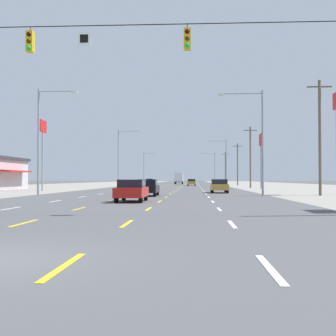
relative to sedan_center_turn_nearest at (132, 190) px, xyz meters
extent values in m
plane|color=#4C4C4F|center=(0.07, 44.18, -0.76)|extent=(572.00, 572.00, 0.00)
cube|color=gray|center=(-24.68, 44.18, -0.75)|extent=(28.00, 440.00, 0.01)
cube|color=gray|center=(24.82, 44.18, -0.75)|extent=(28.00, 440.00, 0.01)
cube|color=white|center=(-5.18, -7.32, -0.75)|extent=(0.14, 2.60, 0.01)
cube|color=white|center=(-5.18, 0.18, -0.75)|extent=(0.14, 2.60, 0.01)
cube|color=white|center=(-5.18, 7.68, -0.75)|extent=(0.14, 2.60, 0.01)
cube|color=white|center=(-5.18, 15.18, -0.75)|extent=(0.14, 2.60, 0.01)
cube|color=white|center=(-5.18, 22.68, -0.75)|extent=(0.14, 2.60, 0.01)
cube|color=white|center=(-5.18, 30.18, -0.75)|extent=(0.14, 2.60, 0.01)
cube|color=white|center=(-5.18, 37.68, -0.75)|extent=(0.14, 2.60, 0.01)
cube|color=white|center=(-5.18, 45.18, -0.75)|extent=(0.14, 2.60, 0.01)
cube|color=white|center=(-5.18, 52.68, -0.75)|extent=(0.14, 2.60, 0.01)
cube|color=white|center=(-5.18, 60.18, -0.75)|extent=(0.14, 2.60, 0.01)
cube|color=white|center=(-5.18, 67.68, -0.75)|extent=(0.14, 2.60, 0.01)
cube|color=white|center=(-5.18, 75.18, -0.75)|extent=(0.14, 2.60, 0.01)
cube|color=white|center=(-5.18, 82.68, -0.75)|extent=(0.14, 2.60, 0.01)
cube|color=white|center=(-5.18, 90.18, -0.75)|extent=(0.14, 2.60, 0.01)
cube|color=white|center=(-5.18, 97.68, -0.75)|extent=(0.14, 2.60, 0.01)
cube|color=white|center=(-5.18, 105.18, -0.75)|extent=(0.14, 2.60, 0.01)
cube|color=white|center=(-5.18, 112.68, -0.75)|extent=(0.14, 2.60, 0.01)
cube|color=white|center=(-5.18, 120.18, -0.75)|extent=(0.14, 2.60, 0.01)
cube|color=white|center=(-5.18, 127.68, -0.75)|extent=(0.14, 2.60, 0.01)
cube|color=white|center=(-5.18, 135.18, -0.75)|extent=(0.14, 2.60, 0.01)
cube|color=white|center=(-5.18, 142.68, -0.75)|extent=(0.14, 2.60, 0.01)
cube|color=white|center=(-5.18, 150.18, -0.75)|extent=(0.14, 2.60, 0.01)
cube|color=white|center=(-5.18, 157.68, -0.75)|extent=(0.14, 2.60, 0.01)
cube|color=white|center=(-5.18, 165.18, -0.75)|extent=(0.14, 2.60, 0.01)
cube|color=white|center=(-5.18, 172.68, -0.75)|extent=(0.14, 2.60, 0.01)
cube|color=white|center=(-5.18, 180.18, -0.75)|extent=(0.14, 2.60, 0.01)
cube|color=white|center=(-5.18, 187.68, -0.75)|extent=(0.14, 2.60, 0.01)
cube|color=white|center=(-5.18, 195.18, -0.75)|extent=(0.14, 2.60, 0.01)
cube|color=yellow|center=(-1.68, -14.82, -0.75)|extent=(0.14, 2.60, 0.01)
cube|color=yellow|center=(-1.68, -7.32, -0.75)|extent=(0.14, 2.60, 0.01)
cube|color=yellow|center=(-1.68, 0.18, -0.75)|extent=(0.14, 2.60, 0.01)
cube|color=yellow|center=(-1.68, 7.68, -0.75)|extent=(0.14, 2.60, 0.01)
cube|color=yellow|center=(-1.68, 15.18, -0.75)|extent=(0.14, 2.60, 0.01)
cube|color=yellow|center=(-1.68, 22.68, -0.75)|extent=(0.14, 2.60, 0.01)
cube|color=yellow|center=(-1.68, 30.18, -0.75)|extent=(0.14, 2.60, 0.01)
cube|color=yellow|center=(-1.68, 37.68, -0.75)|extent=(0.14, 2.60, 0.01)
cube|color=yellow|center=(-1.68, 45.18, -0.75)|extent=(0.14, 2.60, 0.01)
cube|color=yellow|center=(-1.68, 52.68, -0.75)|extent=(0.14, 2.60, 0.01)
cube|color=yellow|center=(-1.68, 60.18, -0.75)|extent=(0.14, 2.60, 0.01)
cube|color=yellow|center=(-1.68, 67.68, -0.75)|extent=(0.14, 2.60, 0.01)
cube|color=yellow|center=(-1.68, 75.18, -0.75)|extent=(0.14, 2.60, 0.01)
cube|color=yellow|center=(-1.68, 82.68, -0.75)|extent=(0.14, 2.60, 0.01)
cube|color=yellow|center=(-1.68, 90.18, -0.75)|extent=(0.14, 2.60, 0.01)
cube|color=yellow|center=(-1.68, 97.68, -0.75)|extent=(0.14, 2.60, 0.01)
cube|color=yellow|center=(-1.68, 105.18, -0.75)|extent=(0.14, 2.60, 0.01)
cube|color=yellow|center=(-1.68, 112.68, -0.75)|extent=(0.14, 2.60, 0.01)
cube|color=yellow|center=(-1.68, 120.18, -0.75)|extent=(0.14, 2.60, 0.01)
cube|color=yellow|center=(-1.68, 127.68, -0.75)|extent=(0.14, 2.60, 0.01)
cube|color=yellow|center=(-1.68, 135.18, -0.75)|extent=(0.14, 2.60, 0.01)
cube|color=yellow|center=(-1.68, 142.68, -0.75)|extent=(0.14, 2.60, 0.01)
cube|color=yellow|center=(-1.68, 150.18, -0.75)|extent=(0.14, 2.60, 0.01)
cube|color=yellow|center=(-1.68, 157.68, -0.75)|extent=(0.14, 2.60, 0.01)
cube|color=yellow|center=(-1.68, 165.18, -0.75)|extent=(0.14, 2.60, 0.01)
cube|color=yellow|center=(-1.68, 172.68, -0.75)|extent=(0.14, 2.60, 0.01)
cube|color=yellow|center=(-1.68, 180.18, -0.75)|extent=(0.14, 2.60, 0.01)
cube|color=yellow|center=(-1.68, 187.68, -0.75)|extent=(0.14, 2.60, 0.01)
cube|color=yellow|center=(-1.68, 195.18, -0.75)|extent=(0.14, 2.60, 0.01)
cube|color=yellow|center=(1.82, -22.32, -0.75)|extent=(0.14, 2.60, 0.01)
cube|color=yellow|center=(1.82, -14.82, -0.75)|extent=(0.14, 2.60, 0.01)
cube|color=yellow|center=(1.82, -7.32, -0.75)|extent=(0.14, 2.60, 0.01)
cube|color=yellow|center=(1.82, 0.18, -0.75)|extent=(0.14, 2.60, 0.01)
cube|color=yellow|center=(1.82, 7.68, -0.75)|extent=(0.14, 2.60, 0.01)
cube|color=yellow|center=(1.82, 15.18, -0.75)|extent=(0.14, 2.60, 0.01)
cube|color=yellow|center=(1.82, 22.68, -0.75)|extent=(0.14, 2.60, 0.01)
cube|color=yellow|center=(1.82, 30.18, -0.75)|extent=(0.14, 2.60, 0.01)
cube|color=yellow|center=(1.82, 37.68, -0.75)|extent=(0.14, 2.60, 0.01)
cube|color=yellow|center=(1.82, 45.18, -0.75)|extent=(0.14, 2.60, 0.01)
cube|color=yellow|center=(1.82, 52.68, -0.75)|extent=(0.14, 2.60, 0.01)
cube|color=yellow|center=(1.82, 60.18, -0.75)|extent=(0.14, 2.60, 0.01)
cube|color=yellow|center=(1.82, 67.68, -0.75)|extent=(0.14, 2.60, 0.01)
cube|color=yellow|center=(1.82, 75.18, -0.75)|extent=(0.14, 2.60, 0.01)
cube|color=yellow|center=(1.82, 82.68, -0.75)|extent=(0.14, 2.60, 0.01)
cube|color=yellow|center=(1.82, 90.18, -0.75)|extent=(0.14, 2.60, 0.01)
cube|color=yellow|center=(1.82, 97.68, -0.75)|extent=(0.14, 2.60, 0.01)
cube|color=yellow|center=(1.82, 105.18, -0.75)|extent=(0.14, 2.60, 0.01)
cube|color=yellow|center=(1.82, 112.68, -0.75)|extent=(0.14, 2.60, 0.01)
cube|color=yellow|center=(1.82, 120.18, -0.75)|extent=(0.14, 2.60, 0.01)
cube|color=yellow|center=(1.82, 127.68, -0.75)|extent=(0.14, 2.60, 0.01)
cube|color=yellow|center=(1.82, 135.18, -0.75)|extent=(0.14, 2.60, 0.01)
cube|color=yellow|center=(1.82, 142.68, -0.75)|extent=(0.14, 2.60, 0.01)
cube|color=yellow|center=(1.82, 150.18, -0.75)|extent=(0.14, 2.60, 0.01)
cube|color=yellow|center=(1.82, 157.68, -0.75)|extent=(0.14, 2.60, 0.01)
cube|color=yellow|center=(1.82, 165.18, -0.75)|extent=(0.14, 2.60, 0.01)
cube|color=yellow|center=(1.82, 172.68, -0.75)|extent=(0.14, 2.60, 0.01)
cube|color=yellow|center=(1.82, 180.18, -0.75)|extent=(0.14, 2.60, 0.01)
cube|color=yellow|center=(1.82, 187.68, -0.75)|extent=(0.14, 2.60, 0.01)
cube|color=yellow|center=(1.82, 195.18, -0.75)|extent=(0.14, 2.60, 0.01)
cube|color=white|center=(5.32, -22.32, -0.75)|extent=(0.14, 2.60, 0.01)
cube|color=white|center=(5.32, -14.82, -0.75)|extent=(0.14, 2.60, 0.01)
cube|color=white|center=(5.32, -7.32, -0.75)|extent=(0.14, 2.60, 0.01)
cube|color=white|center=(5.32, 0.18, -0.75)|extent=(0.14, 2.60, 0.01)
cube|color=white|center=(5.32, 7.68, -0.75)|extent=(0.14, 2.60, 0.01)
cube|color=white|center=(5.32, 15.18, -0.75)|extent=(0.14, 2.60, 0.01)
cube|color=white|center=(5.32, 22.68, -0.75)|extent=(0.14, 2.60, 0.01)
cube|color=white|center=(5.32, 30.18, -0.75)|extent=(0.14, 2.60, 0.01)
cube|color=white|center=(5.32, 37.68, -0.75)|extent=(0.14, 2.60, 0.01)
cube|color=white|center=(5.32, 45.18, -0.75)|extent=(0.14, 2.60, 0.01)
cube|color=white|center=(5.32, 52.68, -0.75)|extent=(0.14, 2.60, 0.01)
cube|color=white|center=(5.32, 60.18, -0.75)|extent=(0.14, 2.60, 0.01)
cube|color=white|center=(5.32, 67.68, -0.75)|extent=(0.14, 2.60, 0.01)
cube|color=white|center=(5.32, 75.18, -0.75)|extent=(0.14, 2.60, 0.01)
cube|color=white|center=(5.32, 82.68, -0.75)|extent=(0.14, 2.60, 0.01)
cube|color=white|center=(5.32, 90.18, -0.75)|extent=(0.14, 2.60, 0.01)
cube|color=white|center=(5.32, 97.68, -0.75)|extent=(0.14, 2.60, 0.01)
cube|color=white|center=(5.32, 105.18, -0.75)|extent=(0.14, 2.60, 0.01)
cube|color=white|center=(5.32, 112.68, -0.75)|extent=(0.14, 2.60, 0.01)
cube|color=white|center=(5.32, 120.18, -0.75)|extent=(0.14, 2.60, 0.01)
cube|color=white|center=(5.32, 127.68, -0.75)|extent=(0.14, 2.60, 0.01)
cube|color=white|center=(5.32, 135.18, -0.75)|extent=(0.14, 2.60, 0.01)
cube|color=white|center=(5.32, 142.68, -0.75)|extent=(0.14, 2.60, 0.01)
cube|color=white|center=(5.32, 150.18, -0.75)|extent=(0.14, 2.60, 0.01)
cube|color=white|center=(5.32, 157.68, -0.75)|extent=(0.14, 2.60, 0.01)
cube|color=white|center=(5.32, 165.18, -0.75)|extent=(0.14, 2.60, 0.01)
cube|color=white|center=(5.32, 172.68, -0.75)|extent=(0.14, 2.60, 0.01)
cube|color=white|center=(5.32, 180.18, -0.75)|extent=(0.14, 2.60, 0.01)
cube|color=white|center=(5.32, 187.68, -0.75)|extent=(0.14, 2.60, 0.01)
cube|color=white|center=(5.32, 195.18, -0.75)|extent=(0.14, 2.60, 0.01)
cylinder|color=black|center=(0.07, -10.34, 7.47)|extent=(24.66, 0.04, 0.04)
cube|color=white|center=(-0.72, -10.40, 6.88)|extent=(0.60, 0.04, 0.60)
cube|color=black|center=(-0.72, -10.42, 6.88)|extent=(0.36, 0.01, 0.36)
cube|color=gold|center=(-3.11, -10.44, 6.77)|extent=(0.30, 0.34, 0.92)
cylinder|color=black|center=(-3.11, -10.44, 7.35)|extent=(0.03, 0.03, 0.24)
sphere|color=#2F0402|center=(-3.11, -10.62, 7.05)|extent=(0.20, 0.20, 0.20)
sphere|color=#352202|center=(-3.11, -10.62, 6.75)|extent=(0.20, 0.20, 0.20)
sphere|color=green|center=(-3.11, -10.62, 6.45)|extent=(0.20, 0.20, 0.20)
cube|color=gold|center=(3.79, -10.44, 6.77)|extent=(0.30, 0.34, 0.92)
cylinder|color=black|center=(3.79, -10.44, 7.35)|extent=(0.03, 0.03, 0.24)
sphere|color=#2F0402|center=(3.79, -10.62, 7.05)|extent=(0.20, 0.20, 0.20)
sphere|color=#352202|center=(3.79, -10.62, 6.75)|extent=(0.20, 0.20, 0.20)
sphere|color=green|center=(3.79, -10.62, 6.45)|extent=(0.20, 0.20, 0.20)
cube|color=red|center=(0.00, 0.02, -0.13)|extent=(1.80, 4.50, 0.62)
cube|color=black|center=(0.00, -0.08, 0.44)|extent=(1.62, 2.10, 0.52)
cylinder|color=black|center=(-0.77, 1.57, -0.44)|extent=(0.22, 0.64, 0.64)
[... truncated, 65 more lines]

